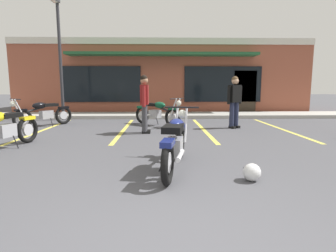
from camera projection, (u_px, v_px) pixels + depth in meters
ground_plane at (166, 156)px, 5.38m from camera, size 80.00×80.00×0.00m
sidewalk_kerb at (163, 115)px, 12.25m from camera, size 22.00×1.80×0.14m
brick_storefront_building at (162, 78)px, 16.00m from camera, size 14.61×6.75×3.62m
painted_stall_lines at (164, 129)px, 8.70m from camera, size 7.66×4.80×0.01m
motorcycle_foreground_classic at (175, 142)px, 4.46m from camera, size 0.77×2.09×0.98m
motorcycle_red_sportbike at (43, 113)px, 9.20m from camera, size 1.51×1.77×0.98m
motorcycle_black_cruiser at (157, 112)px, 9.44m from camera, size 1.70×1.60×0.98m
motorcycle_blue_standard at (1, 128)px, 5.85m from camera, size 0.91×2.06×0.98m
person_in_black_shirt at (235, 99)px, 8.81m from camera, size 0.57×0.41×1.68m
person_by_back_row at (145, 100)px, 7.85m from camera, size 0.28×0.60×1.68m
helmet_on_pavement at (252, 172)px, 3.95m from camera, size 0.26×0.26×0.26m
parking_lot_lamp_post at (58, 42)px, 10.51m from camera, size 0.24×0.76×4.68m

